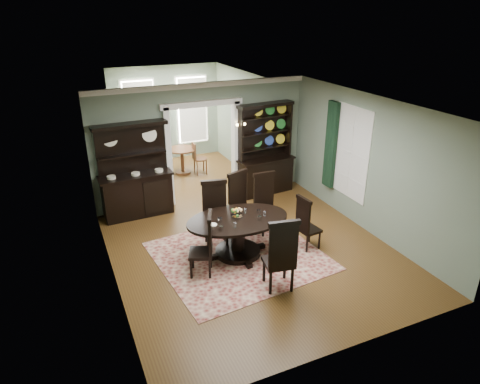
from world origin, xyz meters
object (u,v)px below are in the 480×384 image
object	(u,v)px
dining_table	(238,229)
welsh_dresser	(265,161)
sideboard	(136,184)
parlor_table	(182,157)

from	to	relation	value
dining_table	welsh_dresser	world-z (taller)	welsh_dresser
sideboard	parlor_table	size ratio (longest dim) A/B	2.67
welsh_dresser	parlor_table	distance (m)	2.79
parlor_table	welsh_dresser	bearing A→B (deg)	-53.67
dining_table	parlor_table	xyz separation A→B (m)	(0.33, 4.90, -0.06)
dining_table	welsh_dresser	distance (m)	3.33
sideboard	welsh_dresser	xyz separation A→B (m)	(3.43, 0.00, 0.09)
sideboard	welsh_dresser	size ratio (longest dim) A/B	0.93
sideboard	parlor_table	bearing A→B (deg)	48.89
parlor_table	sideboard	bearing A→B (deg)	-128.91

